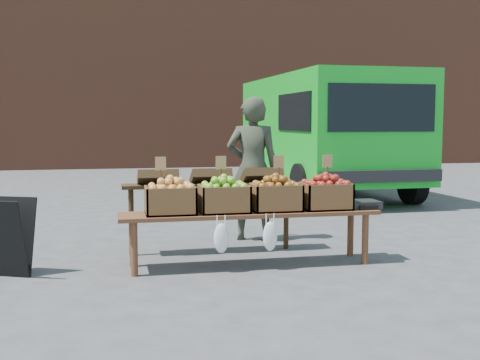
{
  "coord_description": "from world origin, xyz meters",
  "views": [
    {
      "loc": [
        -1.49,
        -6.35,
        1.51
      ],
      "look_at": [
        -0.11,
        0.18,
        0.85
      ],
      "focal_mm": 45.0,
      "sensor_mm": 36.0,
      "label": 1
    }
  ],
  "objects": [
    {
      "name": "vendor",
      "position": [
        0.24,
        1.01,
        0.91
      ],
      "size": [
        0.76,
        0.61,
        1.81
      ],
      "primitive_type": "imported",
      "rotation": [
        0.0,
        0.0,
        2.84
      ],
      "color": "#33392A",
      "rests_on": "ground"
    },
    {
      "name": "crate_golden_apples",
      "position": [
        -0.93,
        -0.32,
        0.71
      ],
      "size": [
        0.5,
        0.4,
        0.28
      ],
      "primitive_type": null,
      "color": "#B28C27",
      "rests_on": "display_bench"
    },
    {
      "name": "crate_green_apples",
      "position": [
        0.72,
        -0.32,
        0.71
      ],
      "size": [
        0.5,
        0.4,
        0.28
      ],
      "primitive_type": null,
      "color": "#620A02",
      "rests_on": "display_bench"
    },
    {
      "name": "crate_red_apples",
      "position": [
        0.17,
        -0.32,
        0.71
      ],
      "size": [
        0.5,
        0.4,
        0.28
      ],
      "primitive_type": null,
      "color": "brown",
      "rests_on": "display_bench"
    },
    {
      "name": "brick_building",
      "position": [
        0.0,
        15.0,
        5.0
      ],
      "size": [
        24.0,
        4.0,
        10.0
      ],
      "primitive_type": "cube",
      "color": "brown",
      "rests_on": "ground"
    },
    {
      "name": "crate_russet_pears",
      "position": [
        -0.38,
        -0.32,
        0.71
      ],
      "size": [
        0.5,
        0.4,
        0.28
      ],
      "primitive_type": null,
      "color": "#4A8B10",
      "rests_on": "display_bench"
    },
    {
      "name": "chalkboard_sign",
      "position": [
        -2.53,
        -0.26,
        0.39
      ],
      "size": [
        0.58,
        0.47,
        0.78
      ],
      "primitive_type": null,
      "rotation": [
        0.0,
        0.0,
        -0.42
      ],
      "color": "black",
      "rests_on": "ground"
    },
    {
      "name": "delivery_van",
      "position": [
        2.74,
        5.26,
        1.19
      ],
      "size": [
        2.57,
        5.38,
        2.39
      ],
      "primitive_type": null,
      "rotation": [
        0.0,
        0.0,
        0.02
      ],
      "color": "#0EAC22",
      "rests_on": "ground"
    },
    {
      "name": "back_table",
      "position": [
        -0.4,
        0.4,
        0.52
      ],
      "size": [
        2.1,
        0.44,
        1.04
      ],
      "primitive_type": null,
      "color": "#302111",
      "rests_on": "ground"
    },
    {
      "name": "weighing_scale",
      "position": [
        1.14,
        -0.32,
        0.61
      ],
      "size": [
        0.34,
        0.3,
        0.08
      ],
      "primitive_type": "cube",
      "color": "black",
      "rests_on": "display_bench"
    },
    {
      "name": "display_bench",
      "position": [
        -0.11,
        -0.32,
        0.28
      ],
      "size": [
        2.7,
        0.56,
        0.57
      ],
      "primitive_type": null,
      "color": "#58331E",
      "rests_on": "ground"
    },
    {
      "name": "ground",
      "position": [
        0.0,
        0.0,
        0.0
      ],
      "size": [
        80.0,
        80.0,
        0.0
      ],
      "primitive_type": "plane",
      "color": "#48494B"
    }
  ]
}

